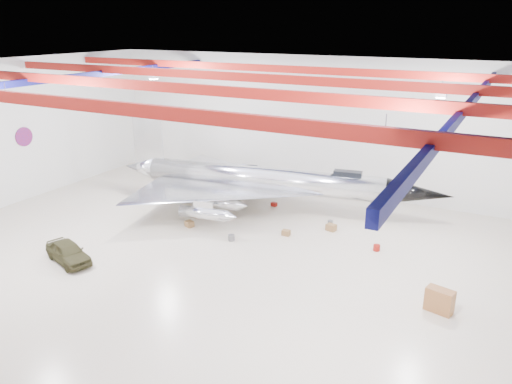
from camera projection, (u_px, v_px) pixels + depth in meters
The scene contains 16 objects.
floor at pixel (231, 259), 29.88m from camera, with size 40.00×40.00×0.00m, color beige.
wall_back at pixel (325, 125), 40.61m from camera, with size 40.00×40.00×0.00m, color silver.
ceiling at pixel (228, 71), 26.33m from camera, with size 40.00×40.00×0.00m, color #0A0F38.
ceiling_structure at pixel (228, 84), 26.55m from camera, with size 39.50×29.50×1.08m.
wall_roundel at pixel (24, 137), 38.87m from camera, with size 1.50×1.50×0.10m, color #B21414.
jet_aircraft at pixel (262, 182), 36.94m from camera, with size 24.81×16.57×6.80m.
jeep at pixel (68, 252), 29.34m from camera, with size 1.50×3.72×1.27m, color #37341B.
desk at pixel (439, 300), 24.30m from camera, with size 1.32×0.66×1.21m, color brown.
crate_ply at pixel (189, 224), 34.58m from camera, with size 0.58×0.46×0.40m, color olive.
toolbox_red at pixel (274, 204), 38.48m from camera, with size 0.42×0.34×0.30m, color maroon.
engine_drum at pixel (231, 238), 32.39m from camera, with size 0.43×0.43×0.39m, color #59595B.
parts_bin at pixel (331, 227), 33.94m from camera, with size 0.63×0.51×0.44m, color olive.
crate_small at pixel (187, 200), 39.42m from camera, with size 0.42×0.33×0.29m, color #59595B.
tool_chest at pixel (377, 248), 30.95m from camera, with size 0.42×0.42×0.38m, color maroon.
oil_barrel at pixel (286, 233), 33.18m from camera, with size 0.52×0.41×0.36m, color olive.
spares_box at pixel (330, 223), 34.88m from camera, with size 0.37×0.37×0.33m, color #59595B.
Camera 1 is at (14.10, -23.05, 13.46)m, focal length 35.00 mm.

